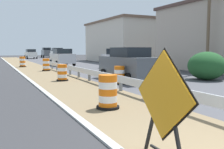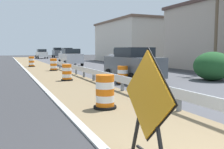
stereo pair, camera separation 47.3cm
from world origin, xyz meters
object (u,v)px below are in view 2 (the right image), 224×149
(warning_sign_diamond, at_px, (147,100))
(utility_pole_near, at_px, (217,15))
(traffic_barrel_close, at_px, (123,76))
(car_trailing_far_lane, at_px, (42,54))
(car_trailing_near_lane, at_px, (126,59))
(traffic_barrel_mid, at_px, (67,73))
(car_lead_far_lane, at_px, (133,64))
(car_mid_far_lane, at_px, (57,53))
(car_distant_a, at_px, (67,54))
(car_lead_near_lane, at_px, (71,57))
(traffic_barrel_nearest, at_px, (105,93))
(traffic_barrel_farther, at_px, (32,62))
(traffic_barrel_far, at_px, (54,65))

(warning_sign_diamond, relative_size, utility_pole_near, 0.23)
(traffic_barrel_close, relative_size, car_trailing_far_lane, 0.24)
(car_trailing_near_lane, distance_m, car_trailing_far_lane, 32.07)
(car_trailing_far_lane, bearing_deg, traffic_barrel_mid, 172.71)
(traffic_barrel_mid, xyz_separation_m, car_lead_far_lane, (3.65, -1.60, 0.56))
(traffic_barrel_mid, bearing_deg, car_trailing_near_lane, 41.61)
(car_mid_far_lane, xyz_separation_m, car_distant_a, (-0.40, -11.83, -0.06))
(warning_sign_diamond, xyz_separation_m, car_trailing_far_lane, (4.73, 49.62, -0.09))
(traffic_barrel_mid, distance_m, car_mid_far_lane, 43.13)
(traffic_barrel_close, height_order, car_trailing_near_lane, car_trailing_near_lane)
(traffic_barrel_mid, relative_size, car_lead_near_lane, 0.21)
(traffic_barrel_nearest, height_order, car_distant_a, car_distant_a)
(traffic_barrel_close, bearing_deg, traffic_barrel_nearest, -121.22)
(traffic_barrel_nearest, xyz_separation_m, traffic_barrel_farther, (-0.29, 21.08, 0.01))
(traffic_barrel_mid, distance_m, car_lead_near_lane, 14.75)
(car_lead_near_lane, bearing_deg, car_trailing_far_lane, 0.90)
(traffic_barrel_farther, bearing_deg, traffic_barrel_far, -77.71)
(traffic_barrel_mid, bearing_deg, utility_pole_near, -2.07)
(car_lead_far_lane, bearing_deg, car_distant_a, -7.43)
(utility_pole_near, bearing_deg, car_trailing_far_lane, 101.53)
(warning_sign_diamond, xyz_separation_m, utility_pole_near, (12.60, 11.00, 3.39))
(traffic_barrel_close, height_order, utility_pole_near, utility_pole_near)
(traffic_barrel_far, bearing_deg, traffic_barrel_nearest, -93.86)
(traffic_barrel_close, height_order, car_distant_a, car_distant_a)
(traffic_barrel_close, relative_size, car_mid_far_lane, 0.24)
(warning_sign_diamond, distance_m, traffic_barrel_farther, 24.89)
(car_lead_far_lane, xyz_separation_m, car_trailing_far_lane, (-0.15, 39.82, -0.05))
(utility_pole_near, bearing_deg, car_distant_a, 97.82)
(traffic_barrel_close, distance_m, traffic_barrel_mid, 3.68)
(traffic_barrel_nearest, bearing_deg, car_distant_a, 78.74)
(car_lead_far_lane, bearing_deg, traffic_barrel_mid, 65.00)
(warning_sign_diamond, bearing_deg, traffic_barrel_close, -112.88)
(traffic_barrel_close, bearing_deg, traffic_barrel_farther, 101.24)
(traffic_barrel_farther, height_order, car_distant_a, car_distant_a)
(traffic_barrel_close, bearing_deg, car_trailing_near_lane, 62.64)
(car_mid_far_lane, bearing_deg, car_trailing_near_lane, 0.95)
(traffic_barrel_nearest, relative_size, car_distant_a, 0.26)
(traffic_barrel_nearest, relative_size, traffic_barrel_close, 1.10)
(car_distant_a, bearing_deg, traffic_barrel_mid, -12.45)
(traffic_barrel_farther, bearing_deg, car_lead_far_lane, -73.58)
(traffic_barrel_close, bearing_deg, traffic_barrel_far, 100.61)
(traffic_barrel_nearest, xyz_separation_m, car_trailing_near_lane, (7.65, 13.96, 0.49))
(car_lead_near_lane, relative_size, car_lead_far_lane, 1.01)
(traffic_barrel_farther, height_order, utility_pole_near, utility_pole_near)
(car_lead_far_lane, height_order, car_mid_far_lane, car_mid_far_lane)
(car_lead_near_lane, bearing_deg, traffic_barrel_nearest, 169.47)
(traffic_barrel_mid, distance_m, car_trailing_far_lane, 38.38)
(warning_sign_diamond, bearing_deg, traffic_barrel_nearest, -100.77)
(car_lead_near_lane, xyz_separation_m, car_trailing_far_lane, (-0.22, 23.95, -0.02))
(traffic_barrel_far, xyz_separation_m, car_lead_near_lane, (3.20, 6.80, 0.49))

